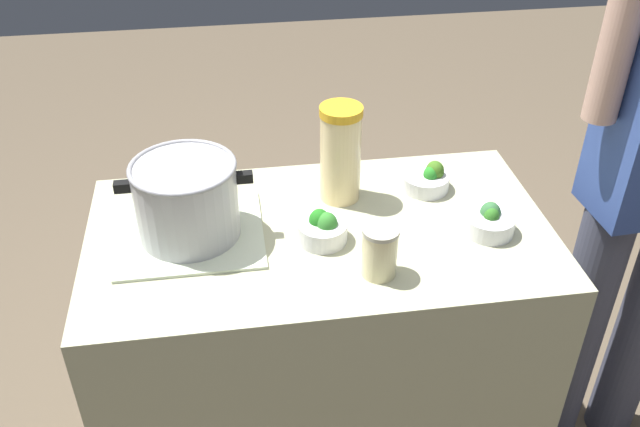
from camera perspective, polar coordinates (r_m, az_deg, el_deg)
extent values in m
cube|color=#ADAE8A|center=(2.01, 0.00, -11.55)|extent=(1.15, 0.64, 0.88)
cube|color=beige|center=(1.73, -10.55, -1.65)|extent=(0.35, 0.32, 0.01)
cylinder|color=#B7B7BC|center=(1.67, -10.90, 1.05)|extent=(0.24, 0.24, 0.19)
torus|color=#99999E|center=(1.63, -11.26, 3.80)|extent=(0.25, 0.25, 0.01)
cube|color=black|center=(1.66, -15.90, 2.14)|extent=(0.04, 0.02, 0.02)
cube|color=black|center=(1.64, -6.23, 2.99)|extent=(0.04, 0.02, 0.02)
cylinder|color=#F6D899|center=(1.78, 1.68, 4.63)|extent=(0.10, 0.10, 0.24)
cylinder|color=gold|center=(1.72, 1.76, 8.40)|extent=(0.11, 0.11, 0.02)
ellipsoid|color=yellow|center=(1.76, 2.22, 6.07)|extent=(0.04, 0.04, 0.01)
cylinder|color=beige|center=(1.56, 4.92, -3.27)|extent=(0.08, 0.08, 0.11)
cylinder|color=#B2AD99|center=(1.52, 5.03, -1.43)|extent=(0.08, 0.08, 0.01)
cylinder|color=silver|center=(1.89, 8.66, 2.60)|extent=(0.13, 0.13, 0.04)
ellipsoid|color=#277F24|center=(1.87, 9.09, 3.21)|extent=(0.04, 0.04, 0.05)
ellipsoid|color=#3C6A1C|center=(1.88, 9.41, 3.46)|extent=(0.05, 0.05, 0.06)
cylinder|color=silver|center=(1.75, 13.73, -0.84)|extent=(0.12, 0.12, 0.05)
ellipsoid|color=#326637|center=(1.75, 13.81, 0.03)|extent=(0.05, 0.05, 0.06)
ellipsoid|color=#2C6B20|center=(1.74, 13.90, -0.21)|extent=(0.04, 0.04, 0.04)
cylinder|color=silver|center=(1.67, 0.23, -1.51)|extent=(0.12, 0.12, 0.05)
ellipsoid|color=#377022|center=(1.67, -0.23, -0.76)|extent=(0.04, 0.04, 0.04)
ellipsoid|color=#327E2B|center=(1.66, 0.57, -0.85)|extent=(0.05, 0.05, 0.06)
ellipsoid|color=#1F711C|center=(1.67, -0.05, -0.57)|extent=(0.05, 0.05, 0.06)
cylinder|color=#4B4E62|center=(2.21, 20.41, -9.21)|extent=(0.14, 0.14, 0.89)
cylinder|color=tan|center=(1.70, 22.99, 11.73)|extent=(0.08, 0.08, 0.30)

